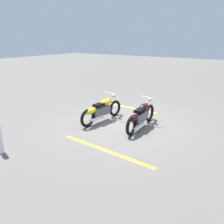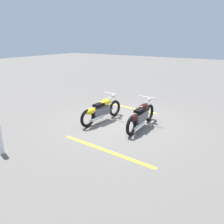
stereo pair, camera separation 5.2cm
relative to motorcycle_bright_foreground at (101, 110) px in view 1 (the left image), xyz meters
name	(u,v)px [view 1 (the left image)]	position (x,y,z in m)	size (l,w,h in m)	color
ground_plane	(123,123)	(-0.33, 0.78, -0.46)	(60.00, 60.00, 0.00)	#66605B
motorcycle_bright_foreground	(101,110)	(0.00, 0.00, 0.00)	(2.23, 0.62, 1.04)	black
motorcycle_dark_foreground	(141,116)	(-0.23, 1.56, 0.00)	(2.23, 0.62, 1.04)	black
bollard_post	(0,139)	(3.55, -0.88, -0.02)	(0.14, 0.14, 0.88)	white
parking_stripe_near	(126,107)	(-2.17, -0.16, -0.46)	(3.20, 0.12, 0.01)	yellow
parking_stripe_mid	(105,150)	(1.83, 1.48, -0.46)	(3.20, 0.12, 0.01)	yellow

